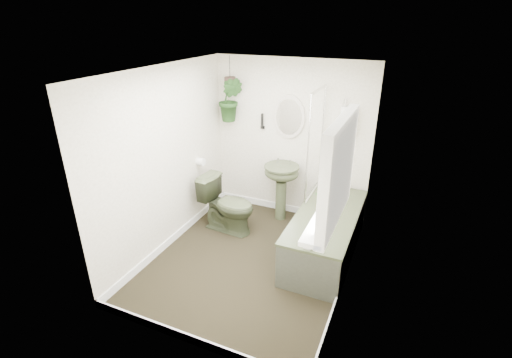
% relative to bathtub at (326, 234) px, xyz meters
% --- Properties ---
extents(floor, '(2.30, 2.80, 0.02)m').
position_rel_bathtub_xyz_m(floor, '(-0.80, -0.50, -0.30)').
color(floor, black).
rests_on(floor, ground).
extents(ceiling, '(2.30, 2.80, 0.02)m').
position_rel_bathtub_xyz_m(ceiling, '(-0.80, -0.50, 2.02)').
color(ceiling, white).
rests_on(ceiling, ground).
extents(wall_back, '(2.30, 0.02, 2.30)m').
position_rel_bathtub_xyz_m(wall_back, '(-0.80, 0.91, 0.86)').
color(wall_back, white).
rests_on(wall_back, ground).
extents(wall_front, '(2.30, 0.02, 2.30)m').
position_rel_bathtub_xyz_m(wall_front, '(-0.80, -1.91, 0.86)').
color(wall_front, white).
rests_on(wall_front, ground).
extents(wall_left, '(0.02, 2.80, 2.30)m').
position_rel_bathtub_xyz_m(wall_left, '(-1.96, -0.50, 0.86)').
color(wall_left, white).
rests_on(wall_left, ground).
extents(wall_right, '(0.02, 2.80, 2.30)m').
position_rel_bathtub_xyz_m(wall_right, '(0.36, -0.50, 0.86)').
color(wall_right, white).
rests_on(wall_right, ground).
extents(skirting, '(2.30, 2.80, 0.10)m').
position_rel_bathtub_xyz_m(skirting, '(-0.80, -0.50, -0.24)').
color(skirting, white).
rests_on(skirting, floor).
extents(bathtub, '(0.72, 1.72, 0.58)m').
position_rel_bathtub_xyz_m(bathtub, '(0.00, 0.00, 0.00)').
color(bathtub, '#3D462D').
rests_on(bathtub, floor).
extents(bath_screen, '(0.04, 0.72, 1.40)m').
position_rel_bathtub_xyz_m(bath_screen, '(-0.33, 0.49, 0.99)').
color(bath_screen, silver).
rests_on(bath_screen, bathtub).
extents(shower_box, '(0.20, 0.10, 0.35)m').
position_rel_bathtub_xyz_m(shower_box, '(0.00, 0.84, 1.26)').
color(shower_box, white).
rests_on(shower_box, wall_back).
extents(oval_mirror, '(0.46, 0.03, 0.62)m').
position_rel_bathtub_xyz_m(oval_mirror, '(-0.83, 0.87, 1.21)').
color(oval_mirror, beige).
rests_on(oval_mirror, wall_back).
extents(wall_sconce, '(0.04, 0.04, 0.22)m').
position_rel_bathtub_xyz_m(wall_sconce, '(-1.23, 0.86, 1.11)').
color(wall_sconce, black).
rests_on(wall_sconce, wall_back).
extents(toilet_roll_holder, '(0.11, 0.11, 0.11)m').
position_rel_bathtub_xyz_m(toilet_roll_holder, '(-1.90, 0.20, 0.61)').
color(toilet_roll_holder, white).
rests_on(toilet_roll_holder, wall_left).
extents(window_recess, '(0.08, 1.00, 0.90)m').
position_rel_bathtub_xyz_m(window_recess, '(0.29, -1.20, 1.36)').
color(window_recess, white).
rests_on(window_recess, wall_right).
extents(window_sill, '(0.18, 1.00, 0.04)m').
position_rel_bathtub_xyz_m(window_sill, '(0.22, -1.20, 0.94)').
color(window_sill, white).
rests_on(window_sill, wall_right).
extents(window_blinds, '(0.01, 0.86, 0.76)m').
position_rel_bathtub_xyz_m(window_blinds, '(0.24, -1.20, 1.36)').
color(window_blinds, white).
rests_on(window_blinds, wall_right).
extents(toilet, '(0.80, 0.50, 0.79)m').
position_rel_bathtub_xyz_m(toilet, '(-1.40, 0.05, 0.10)').
color(toilet, '#3D462D').
rests_on(toilet, floor).
extents(pedestal_sink, '(0.51, 0.44, 0.85)m').
position_rel_bathtub_xyz_m(pedestal_sink, '(-0.83, 0.63, 0.14)').
color(pedestal_sink, '#3D462D').
rests_on(pedestal_sink, floor).
extents(sill_plant, '(0.22, 0.20, 0.23)m').
position_rel_bathtub_xyz_m(sill_plant, '(0.21, -1.14, 1.07)').
color(sill_plant, black).
rests_on(sill_plant, window_sill).
extents(hanging_plant, '(0.39, 0.33, 0.64)m').
position_rel_bathtub_xyz_m(hanging_plant, '(-1.68, 0.75, 1.40)').
color(hanging_plant, black).
rests_on(hanging_plant, ceiling).
extents(soap_bottle, '(0.09, 0.09, 0.18)m').
position_rel_bathtub_xyz_m(soap_bottle, '(-0.02, -0.79, 0.38)').
color(soap_bottle, '#2A2626').
rests_on(soap_bottle, bathtub).
extents(hanging_pot, '(0.16, 0.16, 0.12)m').
position_rel_bathtub_xyz_m(hanging_pot, '(-1.68, 0.75, 1.66)').
color(hanging_pot, '#402D25').
rests_on(hanging_pot, ceiling).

